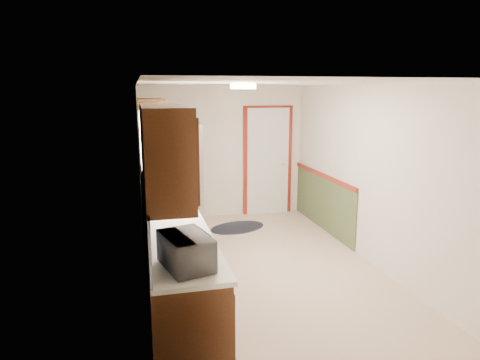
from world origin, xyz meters
TOP-DOWN VIEW (x-y plane):
  - room_shell at (0.00, 0.00)m, footprint 3.20×5.20m
  - kitchen_run at (-1.24, -0.29)m, footprint 0.63×4.00m
  - back_wall_trim at (0.99, 2.21)m, footprint 1.12×2.30m
  - ceiling_fixture at (-0.30, -0.20)m, footprint 0.30×0.30m
  - microwave at (-1.20, -1.95)m, footprint 0.39×0.54m
  - refrigerator at (-0.84, 2.05)m, footprint 0.79×0.77m
  - rug at (0.08, 1.70)m, footprint 1.14×0.92m
  - cooktop at (-1.19, 1.40)m, footprint 0.53×0.63m

SIDE VIEW (x-z plane):
  - rug at x=0.08m, z-range 0.00..0.01m
  - kitchen_run at x=-1.24m, z-range -0.29..1.91m
  - back_wall_trim at x=0.99m, z-range -0.15..1.93m
  - refrigerator at x=-0.84m, z-range 0.00..1.78m
  - cooktop at x=-1.19m, z-range 0.94..0.96m
  - microwave at x=-1.20m, z-range 0.94..1.27m
  - room_shell at x=0.00m, z-range -0.06..2.46m
  - ceiling_fixture at x=-0.30m, z-range 2.33..2.39m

